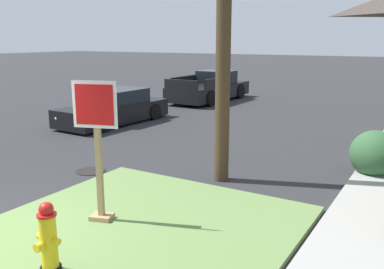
{
  "coord_description": "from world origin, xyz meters",
  "views": [
    {
      "loc": [
        6.01,
        -3.34,
        3.07
      ],
      "look_at": [
        1.56,
        4.12,
        1.09
      ],
      "focal_mm": 39.19,
      "sensor_mm": 36.0,
      "label": 1
    }
  ],
  "objects_px": {
    "manhole_cover": "(91,171)",
    "pickup_truck_black": "(210,89)",
    "stop_sign": "(98,153)",
    "fire_hydrant": "(48,239)",
    "parked_sedan_black": "(115,109)"
  },
  "relations": [
    {
      "from": "fire_hydrant",
      "to": "manhole_cover",
      "type": "xyz_separation_m",
      "value": [
        -2.8,
        3.62,
        -0.53
      ]
    },
    {
      "from": "manhole_cover",
      "to": "parked_sedan_black",
      "type": "relative_size",
      "value": 0.15
    },
    {
      "from": "manhole_cover",
      "to": "parked_sedan_black",
      "type": "distance_m",
      "value": 5.98
    },
    {
      "from": "fire_hydrant",
      "to": "stop_sign",
      "type": "bearing_deg",
      "value": 109.74
    },
    {
      "from": "stop_sign",
      "to": "parked_sedan_black",
      "type": "bearing_deg",
      "value": 129.5
    },
    {
      "from": "stop_sign",
      "to": "manhole_cover",
      "type": "relative_size",
      "value": 3.37
    },
    {
      "from": "fire_hydrant",
      "to": "pickup_truck_black",
      "type": "relative_size",
      "value": 0.18
    },
    {
      "from": "stop_sign",
      "to": "parked_sedan_black",
      "type": "height_order",
      "value": "stop_sign"
    },
    {
      "from": "fire_hydrant",
      "to": "manhole_cover",
      "type": "bearing_deg",
      "value": 127.73
    },
    {
      "from": "stop_sign",
      "to": "manhole_cover",
      "type": "xyz_separation_m",
      "value": [
        -2.24,
        2.05,
        -1.24
      ]
    },
    {
      "from": "stop_sign",
      "to": "manhole_cover",
      "type": "height_order",
      "value": "stop_sign"
    },
    {
      "from": "fire_hydrant",
      "to": "pickup_truck_black",
      "type": "bearing_deg",
      "value": 111.13
    },
    {
      "from": "manhole_cover",
      "to": "pickup_truck_black",
      "type": "relative_size",
      "value": 0.13
    },
    {
      "from": "stop_sign",
      "to": "pickup_truck_black",
      "type": "relative_size",
      "value": 0.44
    },
    {
      "from": "pickup_truck_black",
      "to": "manhole_cover",
      "type": "bearing_deg",
      "value": -74.97
    }
  ]
}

